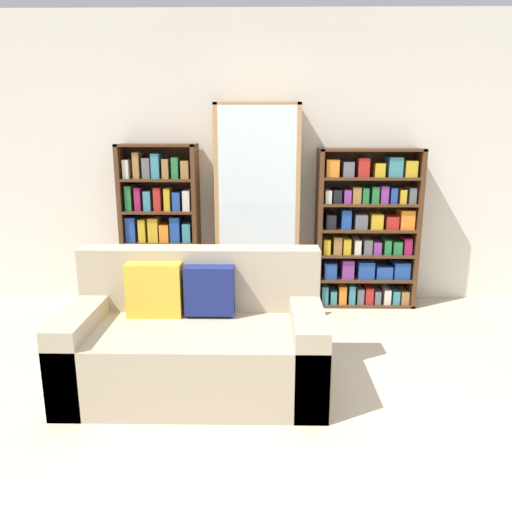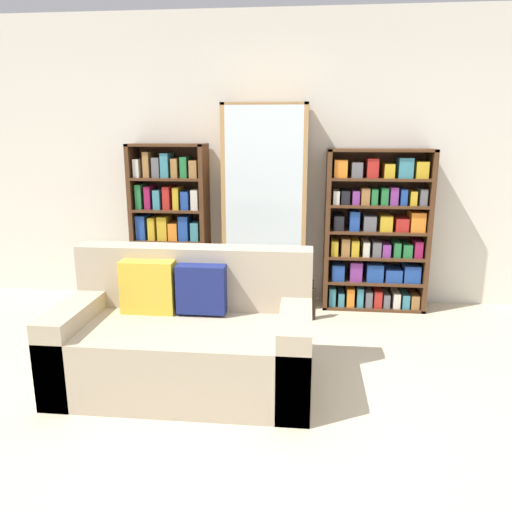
# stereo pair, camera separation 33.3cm
# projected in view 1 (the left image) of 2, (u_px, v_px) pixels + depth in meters

# --- Properties ---
(ground_plane) EXTENTS (16.00, 16.00, 0.00)m
(ground_plane) POSITION_uv_depth(u_px,v_px,m) (273.00, 432.00, 2.79)
(ground_plane) COLOR beige
(wall_back) EXTENTS (7.07, 0.06, 2.70)m
(wall_back) POSITION_uv_depth(u_px,v_px,m) (270.00, 162.00, 4.76)
(wall_back) COLOR silver
(wall_back) RESTS_ON ground
(couch) EXTENTS (1.62, 0.85, 0.87)m
(couch) POSITION_uv_depth(u_px,v_px,m) (196.00, 341.00, 3.25)
(couch) COLOR tan
(couch) RESTS_ON ground
(bookshelf_left) EXTENTS (0.72, 0.32, 1.52)m
(bookshelf_left) POSITION_uv_depth(u_px,v_px,m) (161.00, 228.00, 4.73)
(bookshelf_left) COLOR #4C2D19
(bookshelf_left) RESTS_ON ground
(display_cabinet) EXTENTS (0.77, 0.36, 1.88)m
(display_cabinet) POSITION_uv_depth(u_px,v_px,m) (257.00, 208.00, 4.65)
(display_cabinet) COLOR #AD7F4C
(display_cabinet) RESTS_ON ground
(bookshelf_right) EXTENTS (0.94, 0.32, 1.48)m
(bookshelf_right) POSITION_uv_depth(u_px,v_px,m) (367.00, 231.00, 4.71)
(bookshelf_right) COLOR #4C2D19
(bookshelf_right) RESTS_ON ground
(wine_bottle) EXTENTS (0.08, 0.08, 0.37)m
(wine_bottle) POSITION_uv_depth(u_px,v_px,m) (307.00, 302.00, 4.47)
(wine_bottle) COLOR black
(wine_bottle) RESTS_ON ground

